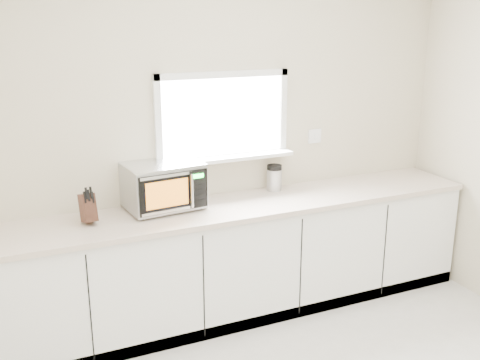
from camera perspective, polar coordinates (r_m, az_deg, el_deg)
back_wall at (r=4.45m, az=-1.81°, el=4.12°), size 4.00×0.17×2.70m
cabinets at (r=4.48m, az=-0.24°, el=-8.24°), size 3.92×0.60×0.88m
countertop at (r=4.30m, az=-0.19°, el=-2.71°), size 3.92×0.64×0.04m
microwave at (r=4.19m, az=-7.82°, el=-0.47°), size 0.58×0.47×0.35m
knife_block at (r=4.01m, az=-15.20°, el=-2.68°), size 0.11×0.20×0.27m
cutting_board at (r=4.33m, az=-6.46°, el=-0.26°), size 0.31×0.07×0.31m
coffee_grinder at (r=4.62m, az=3.50°, el=0.26°), size 0.15×0.15×0.22m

